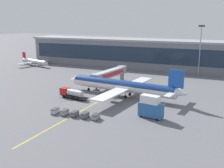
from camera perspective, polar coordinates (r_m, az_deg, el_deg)
ground_plane at (r=90.53m, az=-3.40°, el=-3.50°), size 700.00×700.00×0.00m
apron_lead_in_line at (r=91.70m, az=-2.15°, el=-3.26°), size 2.30×79.98×0.01m
terminal_building at (r=148.71m, az=13.20°, el=5.95°), size 175.12×17.94×15.75m
main_airliner at (r=94.74m, az=2.21°, el=-0.41°), size 46.65×37.31×11.12m
jet_bridge at (r=111.44m, az=-0.24°, el=2.24°), size 6.06×24.17×6.38m
fuel_tanker at (r=93.52m, az=-8.41°, el=-1.96°), size 11.06×4.16×3.25m
catering_lift at (r=74.87m, az=8.14°, el=-4.81°), size 7.11×3.52×6.30m
baggage_cart_0 at (r=79.63m, az=-11.91°, el=-5.58°), size 1.74×2.73×1.48m
baggage_cart_1 at (r=77.98m, az=-9.93°, el=-5.90°), size 1.74×2.73×1.48m
baggage_cart_2 at (r=76.44m, az=-7.86°, el=-6.22°), size 1.74×2.73×1.48m
baggage_cart_3 at (r=75.00m, az=-5.71°, el=-6.55°), size 1.74×2.73×1.48m
baggage_cart_4 at (r=73.67m, az=-3.48°, el=-6.88°), size 1.74×2.73×1.48m
commuter_jet_far at (r=164.66m, az=-16.03°, el=4.55°), size 26.00×20.79×7.21m
apron_light_mast_0 at (r=134.23m, az=18.08°, el=7.47°), size 2.80×0.50×23.88m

